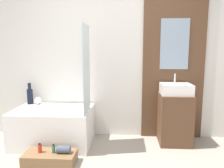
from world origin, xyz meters
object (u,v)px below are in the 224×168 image
Objects in this scene: vase_round_light at (38,101)px; wooden_step_bench at (50,158)px; bathtub at (54,126)px; bottle_soap_primary at (40,148)px; bottle_soap_secondary at (54,149)px; sink at (176,89)px; vase_tall_dark at (30,95)px.

wooden_step_bench is at bearing -61.18° from vase_round_light.
bathtub reaches higher than bottle_soap_primary.
vase_round_light is at bearing 118.82° from wooden_step_bench.
bathtub is 9.56× the size of bottle_soap_primary.
sink is at bearing 24.85° from bottle_soap_secondary.
bottle_soap_secondary is at bearing -0.00° from bottle_soap_primary.
sink is 1.87m from bottle_soap_secondary.
vase_round_light is (-2.13, 0.13, -0.24)m from sink.
vase_round_light is (-0.33, 0.27, 0.32)m from bathtub.
sink reaches higher than wooden_step_bench.
bathtub reaches higher than bottle_soap_secondary.
vase_tall_dark is (-0.61, 0.89, 0.60)m from wooden_step_bench.
bottle_soap_primary is (0.03, -0.60, -0.07)m from bathtub.
vase_tall_dark reaches higher than wooden_step_bench.
bottle_soap_primary is at bearing -157.29° from sink.
wooden_step_bench is at bearing 180.00° from bottle_soap_secondary.
wooden_step_bench is 1.23m from vase_tall_dark.
vase_tall_dark is at bearing 175.12° from vase_round_light.
vase_round_light is at bearing 176.45° from sink.
bottle_soap_primary is (-0.12, 0.00, 0.13)m from wooden_step_bench.
bathtub is 3.30× the size of vase_tall_dark.
vase_round_light reaches higher than bottle_soap_secondary.
bottle_soap_primary is at bearing -67.79° from vase_round_light.
wooden_step_bench is 1.43× the size of sink.
bottle_soap_secondary is (-1.60, -0.74, -0.63)m from sink.
sink is 1.28× the size of vase_tall_dark.
bathtub is 1.80× the size of wooden_step_bench.
vase_tall_dark is 0.16m from vase_round_light.
bathtub is 0.54m from vase_round_light.
vase_tall_dark is 1.20m from bottle_soap_secondary.
sink is 4.00× the size of bottle_soap_secondary.
vase_round_light is 1.04× the size of bottle_soap_secondary.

